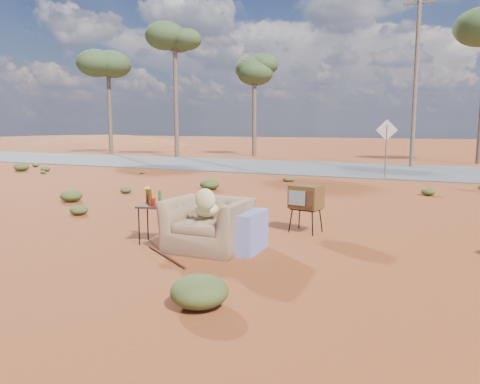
% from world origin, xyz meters
% --- Properties ---
extents(ground, '(140.00, 140.00, 0.00)m').
position_xyz_m(ground, '(0.00, 0.00, 0.00)').
color(ground, maroon).
rests_on(ground, ground).
extents(highway, '(140.00, 7.00, 0.04)m').
position_xyz_m(highway, '(0.00, 15.00, 0.02)').
color(highway, '#565659').
rests_on(highway, ground).
extents(dirt_mound, '(26.00, 18.00, 2.00)m').
position_xyz_m(dirt_mound, '(-30.00, 34.00, 0.00)').
color(dirt_mound, '#A25027').
rests_on(dirt_mound, ground).
extents(armchair, '(1.47, 0.96, 1.08)m').
position_xyz_m(armchair, '(0.39, 0.34, 0.51)').
color(armchair, '#806246').
rests_on(armchair, ground).
extents(tv_unit, '(0.62, 0.54, 0.88)m').
position_xyz_m(tv_unit, '(1.36, 2.11, 0.65)').
color(tv_unit, black).
rests_on(tv_unit, ground).
extents(side_table, '(0.54, 0.54, 0.92)m').
position_xyz_m(side_table, '(-0.79, 0.32, 0.67)').
color(side_table, '#382014').
rests_on(side_table, ground).
extents(rusty_bar, '(1.16, 0.80, 0.04)m').
position_xyz_m(rusty_bar, '(-0.06, -0.39, 0.02)').
color(rusty_bar, '#501E15').
rests_on(rusty_bar, ground).
extents(road_sign, '(0.78, 0.06, 2.19)m').
position_xyz_m(road_sign, '(1.50, 12.00, 1.50)').
color(road_sign, brown).
rests_on(road_sign, ground).
extents(eucalyptus_far_left, '(3.20, 3.20, 7.10)m').
position_xyz_m(eucalyptus_far_left, '(-18.00, 20.00, 5.94)').
color(eucalyptus_far_left, brown).
rests_on(eucalyptus_far_left, ground).
extents(eucalyptus_left, '(3.20, 3.20, 8.10)m').
position_xyz_m(eucalyptus_left, '(-12.00, 19.00, 6.92)').
color(eucalyptus_left, brown).
rests_on(eucalyptus_left, ground).
extents(eucalyptus_near_left, '(3.20, 3.20, 6.60)m').
position_xyz_m(eucalyptus_near_left, '(-8.00, 22.00, 5.45)').
color(eucalyptus_near_left, brown).
rests_on(eucalyptus_near_left, ground).
extents(utility_pole_center, '(1.40, 0.20, 8.00)m').
position_xyz_m(utility_pole_center, '(2.00, 17.50, 4.15)').
color(utility_pole_center, brown).
rests_on(utility_pole_center, ground).
extents(scrub_patch, '(17.49, 8.07, 0.33)m').
position_xyz_m(scrub_patch, '(-0.82, 4.41, 0.14)').
color(scrub_patch, '#425023').
rests_on(scrub_patch, ground).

